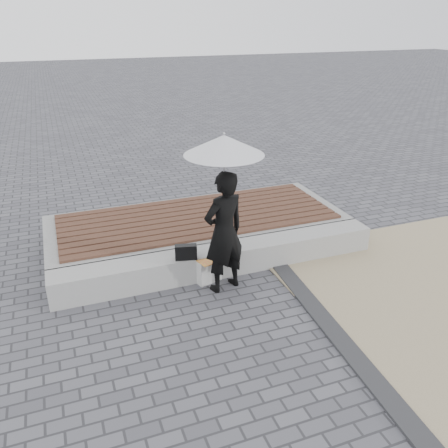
{
  "coord_description": "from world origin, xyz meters",
  "views": [
    {
      "loc": [
        -2.14,
        -4.2,
        3.58
      ],
      "look_at": [
        -0.13,
        1.15,
        1.0
      ],
      "focal_mm": 37.25,
      "sensor_mm": 36.0,
      "label": 1
    }
  ],
  "objects": [
    {
      "name": "seating_ledge",
      "position": [
        0.0,
        1.6,
        0.2
      ],
      "size": [
        5.0,
        0.45,
        0.4
      ],
      "primitive_type": "cube",
      "color": "#9A9995",
      "rests_on": "ground"
    },
    {
      "name": "timber_decking",
      "position": [
        0.0,
        2.8,
        0.42
      ],
      "size": [
        4.6,
        1.8,
        0.04
      ],
      "primitive_type": null,
      "color": "brown",
      "rests_on": "timber_platform"
    },
    {
      "name": "canvas_tote",
      "position": [
        -0.28,
        1.38,
        0.19
      ],
      "size": [
        0.39,
        0.25,
        0.38
      ],
      "primitive_type": "cube",
      "rotation": [
        0.0,
        0.0,
        0.28
      ],
      "color": "silver",
      "rests_on": "ground"
    },
    {
      "name": "handbag",
      "position": [
        -0.6,
        1.45,
        0.51
      ],
      "size": [
        0.33,
        0.18,
        0.22
      ],
      "primitive_type": "cube",
      "rotation": [
        0.0,
        0.0,
        -0.24
      ],
      "color": "black",
      "rests_on": "seating_ledge"
    },
    {
      "name": "ground",
      "position": [
        0.0,
        0.0,
        0.0
      ],
      "size": [
        80.0,
        80.0,
        0.0
      ],
      "primitive_type": "plane",
      "color": "#535359",
      "rests_on": "ground"
    },
    {
      "name": "magazine",
      "position": [
        -0.28,
        1.33,
        0.38
      ],
      "size": [
        0.4,
        0.34,
        0.01
      ],
      "primitive_type": "cube",
      "rotation": [
        0.0,
        0.0,
        0.29
      ],
      "color": "#F44B2B",
      "rests_on": "canvas_tote"
    },
    {
      "name": "timber_platform",
      "position": [
        0.0,
        2.8,
        0.2
      ],
      "size": [
        5.0,
        2.0,
        0.4
      ],
      "primitive_type": "cube",
      "color": "#959591",
      "rests_on": "ground"
    },
    {
      "name": "parasol",
      "position": [
        -0.13,
        1.15,
        2.09
      ],
      "size": [
        1.03,
        1.03,
        1.32
      ],
      "rotation": [
        0.0,
        0.0,
        0.0
      ],
      "color": "#AEAEB3",
      "rests_on": "ground"
    },
    {
      "name": "woman",
      "position": [
        -0.13,
        1.15,
        0.87
      ],
      "size": [
        0.73,
        0.58,
        1.75
      ],
      "primitive_type": "imported",
      "rotation": [
        0.0,
        0.0,
        3.43
      ],
      "color": "black",
      "rests_on": "ground"
    },
    {
      "name": "edging_band",
      "position": [
        0.75,
        -0.5,
        0.02
      ],
      "size": [
        0.61,
        5.2,
        0.04
      ],
      "primitive_type": "cube",
      "rotation": [
        0.0,
        0.0,
        -0.07
      ],
      "color": "#2D2D2F",
      "rests_on": "ground"
    }
  ]
}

